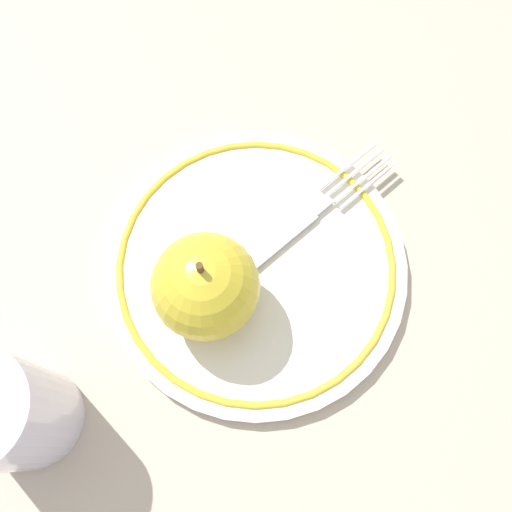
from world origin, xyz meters
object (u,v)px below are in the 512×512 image
apple_red_whole (206,286)px  fork (300,223)px  plate (256,267)px  drinking_glass (5,414)px

apple_red_whole → fork: bearing=176.8°
apple_red_whole → fork: 0.10m
apple_red_whole → fork: size_ratio=0.47×
plate → apple_red_whole: (0.05, -0.00, 0.05)m
apple_red_whole → fork: (-0.10, 0.01, -0.04)m
apple_red_whole → drinking_glass: drinking_glass is taller
plate → fork: 0.05m
plate → fork: (-0.05, 0.00, 0.01)m
fork → drinking_glass: size_ratio=1.71×
plate → apple_red_whole: bearing=-5.4°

